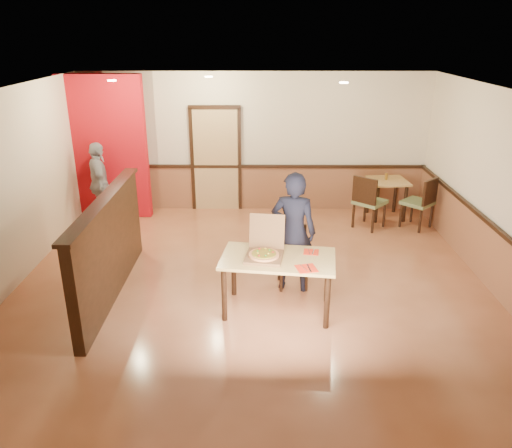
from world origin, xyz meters
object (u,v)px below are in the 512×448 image
at_px(side_chair_left, 368,200).
at_px(condiment, 386,176).
at_px(side_chair_right, 421,201).
at_px(diner, 293,232).
at_px(main_table, 278,265).
at_px(diner_chair, 292,253).
at_px(passerby, 100,184).
at_px(side_table, 387,189).
at_px(pizza_box, 265,252).

height_order(side_chair_left, condiment, side_chair_left).
xyz_separation_m(side_chair_right, diner, (-2.57, -2.37, 0.34)).
bearing_deg(condiment, side_chair_right, -49.64).
height_order(main_table, side_chair_right, side_chair_right).
height_order(diner_chair, diner, diner).
xyz_separation_m(diner_chair, passerby, (-3.53, 2.45, 0.31)).
height_order(side_chair_right, side_table, side_chair_right).
relative_size(main_table, condiment, 11.69).
relative_size(side_table, condiment, 5.84).
bearing_deg(diner, main_table, 81.55).
relative_size(diner_chair, side_chair_left, 0.86).
height_order(passerby, condiment, passerby).
xyz_separation_m(diner, passerby, (-3.52, 2.59, -0.08)).
bearing_deg(diner_chair, passerby, 142.39).
distance_m(side_chair_right, pizza_box, 4.22).
relative_size(side_chair_right, diner, 0.57).
distance_m(main_table, side_table, 4.28).
relative_size(side_chair_left, pizza_box, 1.67).
distance_m(main_table, passerby, 4.60).
height_order(side_table, pizza_box, pizza_box).
bearing_deg(side_chair_left, side_chair_right, -137.81).
bearing_deg(main_table, side_chair_right, 54.62).
xyz_separation_m(side_table, condiment, (-0.04, 0.03, 0.25)).
xyz_separation_m(diner_chair, diner, (-0.01, -0.15, 0.40)).
distance_m(side_chair_right, condiment, 0.88).
relative_size(main_table, side_chair_left, 1.52).
bearing_deg(pizza_box, main_table, 0.33).
height_order(side_table, passerby, passerby).
height_order(passerby, pizza_box, passerby).
bearing_deg(pizza_box, diner_chair, 69.02).
distance_m(diner_chair, side_chair_right, 3.39).
xyz_separation_m(side_table, pizza_box, (-2.48, -3.58, 0.25)).
relative_size(diner_chair, diner, 0.50).
xyz_separation_m(diner, pizza_box, (-0.41, -0.60, -0.03)).
distance_m(main_table, side_chair_right, 4.11).
bearing_deg(side_chair_right, side_chair_left, -43.85).
distance_m(diner, pizza_box, 0.73).
bearing_deg(side_chair_right, diner, -1.26).
bearing_deg(main_table, condiment, 65.74).
bearing_deg(condiment, side_chair_left, -126.12).
relative_size(main_table, diner_chair, 1.76).
distance_m(diner, condiment, 3.63).
bearing_deg(side_chair_left, side_table, -87.57).
height_order(side_chair_left, pizza_box, pizza_box).
xyz_separation_m(side_chair_left, side_table, (0.50, 0.61, 0.03)).
bearing_deg(main_table, passerby, 143.24).
xyz_separation_m(pizza_box, condiment, (2.44, 3.61, -0.01)).
distance_m(diner_chair, condiment, 3.52).
relative_size(diner, pizza_box, 2.86).
xyz_separation_m(diner_chair, side_chair_right, (2.56, 2.23, 0.06)).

